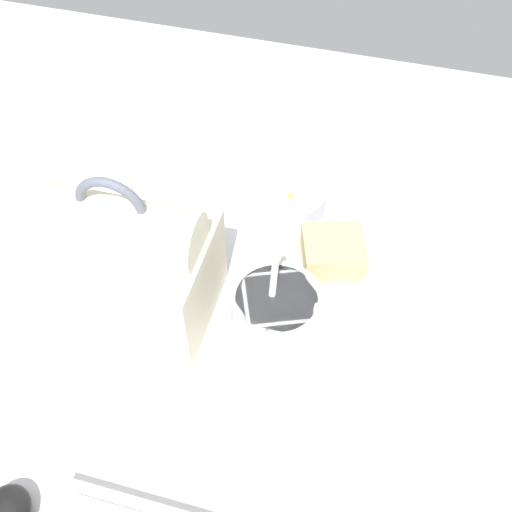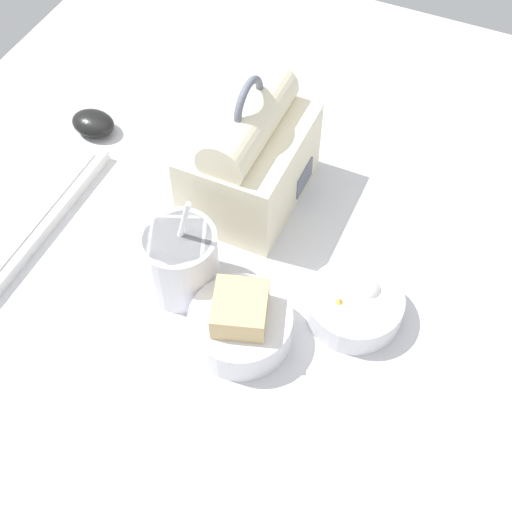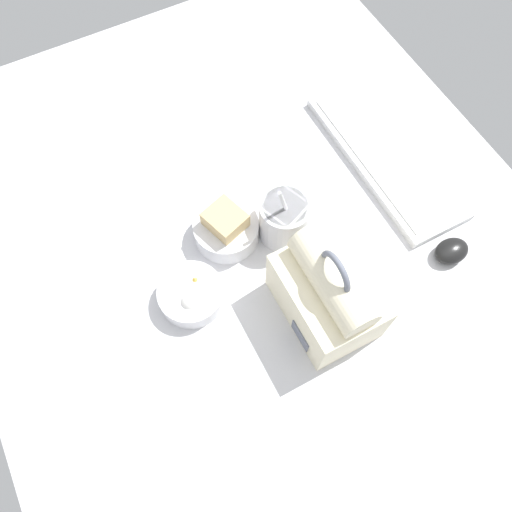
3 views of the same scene
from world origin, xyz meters
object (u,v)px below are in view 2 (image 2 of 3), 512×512
lunch_bag (249,157)px  computer_mouse (93,123)px  soup_cup (180,260)px  bento_bowl_sandwich (241,324)px  bento_bowl_snacks (354,305)px

lunch_bag → computer_mouse: 28.02cm
soup_cup → bento_bowl_sandwich: soup_cup is taller
lunch_bag → soup_cup: bearing=175.2°
bento_bowl_sandwich → bento_bowl_snacks: bearing=-52.6°
lunch_bag → soup_cup: 17.84cm
lunch_bag → bento_bowl_sandwich: size_ratio=1.63×
bento_bowl_sandwich → bento_bowl_snacks: 14.51cm
bento_bowl_sandwich → computer_mouse: 43.29cm
lunch_bag → bento_bowl_sandwich: lunch_bag is taller
lunch_bag → bento_bowl_snacks: lunch_bag is taller
lunch_bag → bento_bowl_sandwich: bearing=-158.0°
bento_bowl_snacks → soup_cup: bearing=101.8°
soup_cup → bento_bowl_sandwich: bearing=-112.3°
lunch_bag → computer_mouse: (2.01, 27.30, -5.97)cm
bento_bowl_snacks → computer_mouse: size_ratio=1.75×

